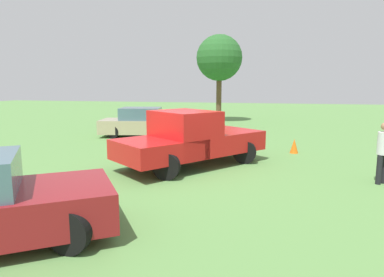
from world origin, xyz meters
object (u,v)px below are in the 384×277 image
Objects in this scene: person_bystander at (383,150)px; tree_back_right at (219,58)px; sedan_far at (144,123)px; traffic_cone at (294,146)px; pickup_truck at (189,138)px.

person_bystander is 16.31m from tree_back_right.
person_bystander is (-9.19, 6.60, 0.25)m from sedan_far.
tree_back_right reaches higher than traffic_cone.
person_bystander is (-5.42, 0.72, -0.01)m from pickup_truck.
person_bystander reaches higher than traffic_cone.
tree_back_right is (1.15, -13.78, 3.50)m from pickup_truck.
sedan_far is 9.14m from tree_back_right.
sedan_far is 11.32m from person_bystander.
pickup_truck is 1.08× the size of sedan_far.
traffic_cone is at bearing -32.62° from sedan_far.
pickup_truck is at bearing -136.21° from person_bystander.
tree_back_right is at bearing 42.68° from pickup_truck.
sedan_far is at bearing 71.67° from tree_back_right.
tree_back_right is 12.40m from traffic_cone.
tree_back_right is (6.57, -14.51, 3.51)m from person_bystander.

